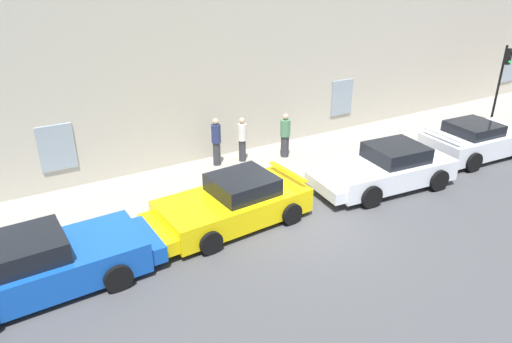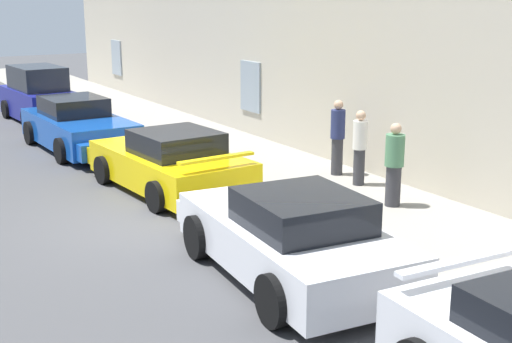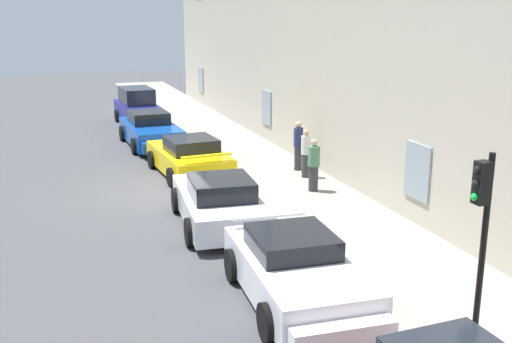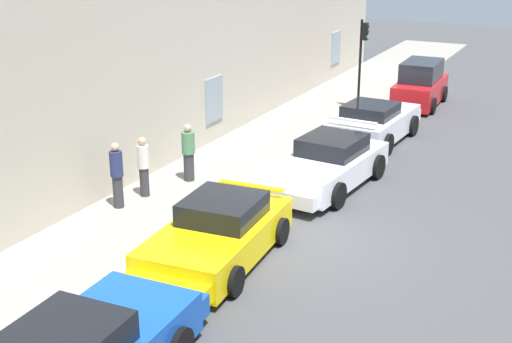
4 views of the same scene
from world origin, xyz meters
name	(u,v)px [view 2 (image 2 of 4)]	position (x,y,z in m)	size (l,w,h in m)	color
ground_plane	(149,220)	(0.00, 0.00, 0.00)	(80.00, 80.00, 0.00)	#444447
sidewalk	(310,189)	(0.00, 3.84, 0.07)	(60.00, 3.79, 0.14)	gray
sportscar_red_lead	(81,128)	(-6.87, 0.82, 0.63)	(5.10, 2.33, 1.45)	#144CB2
sportscar_yellow_flank	(167,162)	(-1.96, 1.26, 0.60)	(4.83, 2.50, 1.39)	yellow
sportscar_white_middle	(286,235)	(3.58, 0.83, 0.64)	(4.98, 2.54, 1.42)	white
hatchback_parked	(39,96)	(-12.31, 1.04, 0.86)	(3.99, 2.04, 1.89)	navy
pedestrian_admiring	(360,147)	(0.43, 4.85, 1.01)	(0.32, 0.32, 1.68)	#333338
pedestrian_strolling	(338,136)	(-0.55, 4.99, 1.05)	(0.46, 0.46, 1.77)	#333338
pedestrian_bystander	(394,164)	(2.04, 4.42, 1.00)	(0.53, 0.53, 1.69)	#333338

